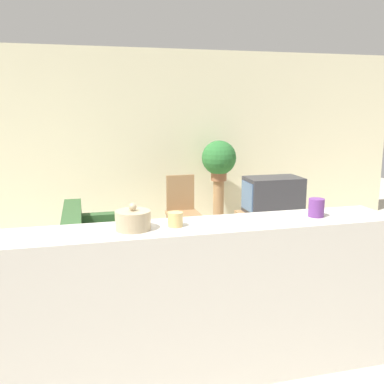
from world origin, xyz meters
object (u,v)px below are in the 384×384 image
couch (100,259)px  television (273,195)px  potted_plant (219,159)px  decorative_bowl (133,220)px  wooden_chair (182,207)px

couch → television: television is taller
television → potted_plant: size_ratio=1.18×
television → couch: bearing=-167.0°
couch → decorative_bowl: bearing=-84.9°
couch → wooden_chair: (1.18, 1.20, 0.22)m
couch → decorative_bowl: size_ratio=8.79×
wooden_chair → potted_plant: (0.68, 0.46, 0.60)m
couch → wooden_chair: wooden_chair is taller
potted_plant → decorative_bowl: potted_plant is taller
couch → television: (2.21, 0.51, 0.48)m
wooden_chair → potted_plant: size_ratio=1.52×
potted_plant → decorative_bowl: (-1.70, -3.48, 0.07)m
couch → potted_plant: potted_plant is taller
couch → potted_plant: bearing=41.9°
decorative_bowl → couch: bearing=95.1°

